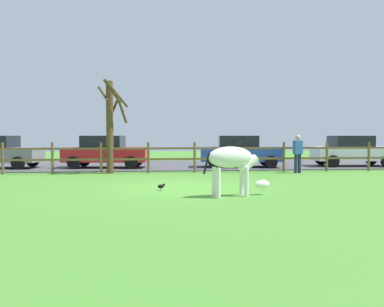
{
  "coord_description": "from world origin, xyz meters",
  "views": [
    {
      "loc": [
        -0.97,
        -12.0,
        1.57
      ],
      "look_at": [
        0.43,
        1.1,
        1.0
      ],
      "focal_mm": 37.02,
      "sensor_mm": 36.0,
      "label": 1
    }
  ],
  "objects_px": {
    "parked_car_blue": "(240,151)",
    "parked_car_red": "(106,151)",
    "parked_car_white": "(352,151)",
    "zebra": "(233,161)",
    "crow_on_grass": "(161,186)",
    "visitor_near_fence": "(298,152)",
    "bare_tree": "(111,123)"
  },
  "relations": [
    {
      "from": "parked_car_red",
      "to": "bare_tree",
      "type": "bearing_deg",
      "value": -79.16
    },
    {
      "from": "parked_car_blue",
      "to": "crow_on_grass",
      "type": "bearing_deg",
      "value": -117.9
    },
    {
      "from": "parked_car_red",
      "to": "crow_on_grass",
      "type": "bearing_deg",
      "value": -73.14
    },
    {
      "from": "parked_car_white",
      "to": "visitor_near_fence",
      "type": "xyz_separation_m",
      "value": [
        -4.04,
        -2.95,
        0.06
      ]
    },
    {
      "from": "parked_car_blue",
      "to": "parked_car_red",
      "type": "xyz_separation_m",
      "value": [
        -6.61,
        0.29,
        0.0
      ]
    },
    {
      "from": "parked_car_red",
      "to": "parked_car_blue",
      "type": "bearing_deg",
      "value": -2.48
    },
    {
      "from": "bare_tree",
      "to": "parked_car_red",
      "type": "bearing_deg",
      "value": 100.84
    },
    {
      "from": "parked_car_red",
      "to": "visitor_near_fence",
      "type": "relative_size",
      "value": 2.55
    },
    {
      "from": "parked_car_white",
      "to": "crow_on_grass",
      "type": "bearing_deg",
      "value": -141.97
    },
    {
      "from": "parked_car_red",
      "to": "zebra",
      "type": "bearing_deg",
      "value": -65.52
    },
    {
      "from": "bare_tree",
      "to": "parked_car_blue",
      "type": "distance_m",
      "value": 6.65
    },
    {
      "from": "bare_tree",
      "to": "visitor_near_fence",
      "type": "relative_size",
      "value": 2.4
    },
    {
      "from": "zebra",
      "to": "parked_car_red",
      "type": "xyz_separation_m",
      "value": [
        -4.3,
        9.45,
        -0.08
      ]
    },
    {
      "from": "visitor_near_fence",
      "to": "zebra",
      "type": "bearing_deg",
      "value": -123.66
    },
    {
      "from": "bare_tree",
      "to": "parked_car_blue",
      "type": "bearing_deg",
      "value": 20.36
    },
    {
      "from": "crow_on_grass",
      "to": "visitor_near_fence",
      "type": "bearing_deg",
      "value": 39.24
    },
    {
      "from": "crow_on_grass",
      "to": "parked_car_blue",
      "type": "height_order",
      "value": "parked_car_blue"
    },
    {
      "from": "bare_tree",
      "to": "parked_car_red",
      "type": "relative_size",
      "value": 0.94
    },
    {
      "from": "zebra",
      "to": "parked_car_red",
      "type": "relative_size",
      "value": 0.46
    },
    {
      "from": "parked_car_white",
      "to": "zebra",
      "type": "bearing_deg",
      "value": -131.74
    },
    {
      "from": "parked_car_blue",
      "to": "parked_car_white",
      "type": "bearing_deg",
      "value": 0.12
    },
    {
      "from": "parked_car_red",
      "to": "parked_car_white",
      "type": "xyz_separation_m",
      "value": [
        12.49,
        -0.27,
        0.0
      ]
    },
    {
      "from": "parked_car_white",
      "to": "visitor_near_fence",
      "type": "distance_m",
      "value": 5.01
    },
    {
      "from": "zebra",
      "to": "parked_car_red",
      "type": "distance_m",
      "value": 10.38
    },
    {
      "from": "crow_on_grass",
      "to": "parked_car_white",
      "type": "xyz_separation_m",
      "value": [
        10.03,
        7.84,
        0.72
      ]
    },
    {
      "from": "crow_on_grass",
      "to": "parked_car_white",
      "type": "height_order",
      "value": "parked_car_white"
    },
    {
      "from": "zebra",
      "to": "parked_car_blue",
      "type": "bearing_deg",
      "value": 75.89
    },
    {
      "from": "bare_tree",
      "to": "visitor_near_fence",
      "type": "height_order",
      "value": "bare_tree"
    },
    {
      "from": "visitor_near_fence",
      "to": "parked_car_red",
      "type": "bearing_deg",
      "value": 159.07
    },
    {
      "from": "zebra",
      "to": "bare_tree",
      "type": "bearing_deg",
      "value": 118.95
    },
    {
      "from": "crow_on_grass",
      "to": "parked_car_blue",
      "type": "relative_size",
      "value": 0.05
    },
    {
      "from": "crow_on_grass",
      "to": "parked_car_red",
      "type": "height_order",
      "value": "parked_car_red"
    }
  ]
}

